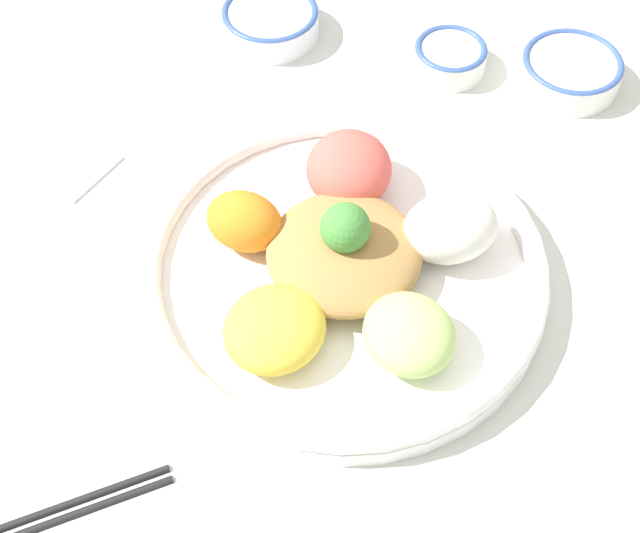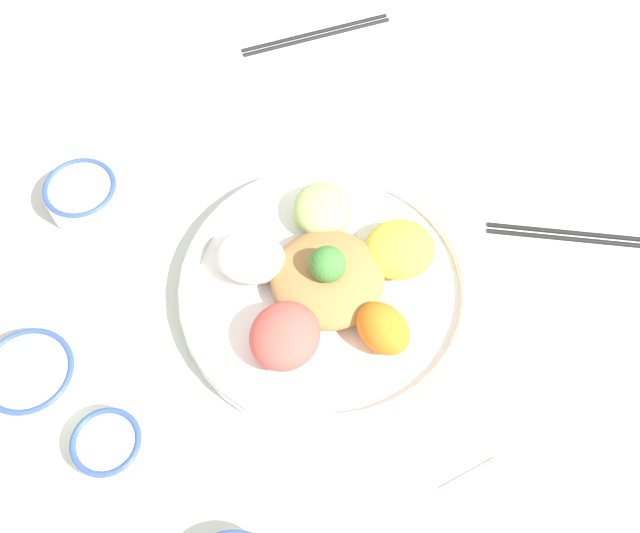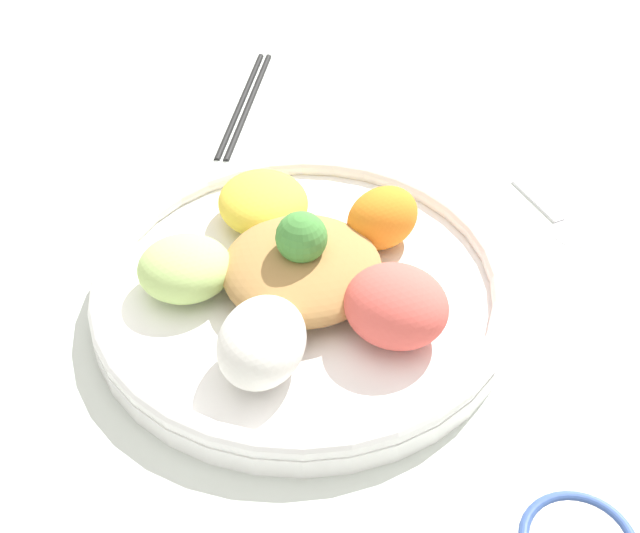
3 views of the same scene
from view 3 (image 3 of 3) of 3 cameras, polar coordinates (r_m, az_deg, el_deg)
ground_plane at (r=0.78m, az=-1.38°, el=-3.34°), size 2.40×2.40×0.00m
salad_platter at (r=0.78m, az=-1.41°, el=-1.03°), size 0.37×0.37×0.10m
chopsticks_pair_far at (r=1.06m, az=-4.84°, el=10.45°), size 0.02×0.23×0.01m
serving_spoon_extra at (r=0.91m, az=15.10°, el=2.92°), size 0.09×0.11×0.01m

